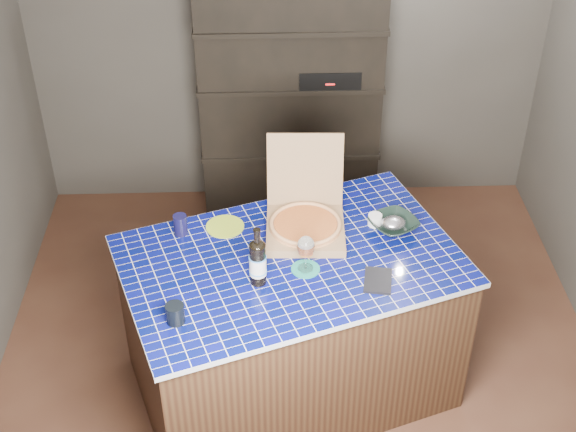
{
  "coord_description": "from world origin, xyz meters",
  "views": [
    {
      "loc": [
        -0.19,
        -3.29,
        3.48
      ],
      "look_at": [
        -0.07,
        0.0,
        1.05
      ],
      "focal_mm": 50.0,
      "sensor_mm": 36.0,
      "label": 1
    }
  ],
  "objects_px": {
    "pizza_box": "(305,221)",
    "kitchen_island": "(291,324)",
    "dvd_case": "(378,280)",
    "wine_glass": "(306,248)",
    "bowl": "(393,224)",
    "mead_bottle": "(258,262)"
  },
  "relations": [
    {
      "from": "bowl",
      "to": "wine_glass",
      "type": "bearing_deg",
      "value": -146.8
    },
    {
      "from": "pizza_box",
      "to": "wine_glass",
      "type": "relative_size",
      "value": 2.58
    },
    {
      "from": "mead_bottle",
      "to": "kitchen_island",
      "type": "bearing_deg",
      "value": 46.14
    },
    {
      "from": "wine_glass",
      "to": "pizza_box",
      "type": "bearing_deg",
      "value": 87.22
    },
    {
      "from": "pizza_box",
      "to": "mead_bottle",
      "type": "bearing_deg",
      "value": -119.83
    },
    {
      "from": "pizza_box",
      "to": "mead_bottle",
      "type": "height_order",
      "value": "pizza_box"
    },
    {
      "from": "wine_glass",
      "to": "bowl",
      "type": "distance_m",
      "value": 0.58
    },
    {
      "from": "bowl",
      "to": "dvd_case",
      "type": "bearing_deg",
      "value": -107.77
    },
    {
      "from": "mead_bottle",
      "to": "wine_glass",
      "type": "xyz_separation_m",
      "value": [
        0.23,
        0.08,
        0.01
      ]
    },
    {
      "from": "pizza_box",
      "to": "dvd_case",
      "type": "xyz_separation_m",
      "value": [
        0.33,
        -0.42,
        -0.06
      ]
    },
    {
      "from": "kitchen_island",
      "to": "pizza_box",
      "type": "xyz_separation_m",
      "value": [
        0.08,
        0.23,
        0.52
      ]
    },
    {
      "from": "wine_glass",
      "to": "mead_bottle",
      "type": "bearing_deg",
      "value": -160.31
    },
    {
      "from": "pizza_box",
      "to": "kitchen_island",
      "type": "bearing_deg",
      "value": -108.17
    },
    {
      "from": "kitchen_island",
      "to": "mead_bottle",
      "type": "height_order",
      "value": "mead_bottle"
    },
    {
      "from": "kitchen_island",
      "to": "dvd_case",
      "type": "height_order",
      "value": "dvd_case"
    },
    {
      "from": "kitchen_island",
      "to": "dvd_case",
      "type": "distance_m",
      "value": 0.65
    },
    {
      "from": "dvd_case",
      "to": "bowl",
      "type": "height_order",
      "value": "bowl"
    },
    {
      "from": "kitchen_island",
      "to": "dvd_case",
      "type": "xyz_separation_m",
      "value": [
        0.41,
        -0.19,
        0.46
      ]
    },
    {
      "from": "pizza_box",
      "to": "bowl",
      "type": "relative_size",
      "value": 2.1
    },
    {
      "from": "kitchen_island",
      "to": "mead_bottle",
      "type": "distance_m",
      "value": 0.63
    },
    {
      "from": "mead_bottle",
      "to": "bowl",
      "type": "height_order",
      "value": "mead_bottle"
    },
    {
      "from": "wine_glass",
      "to": "dvd_case",
      "type": "bearing_deg",
      "value": -16.66
    }
  ]
}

